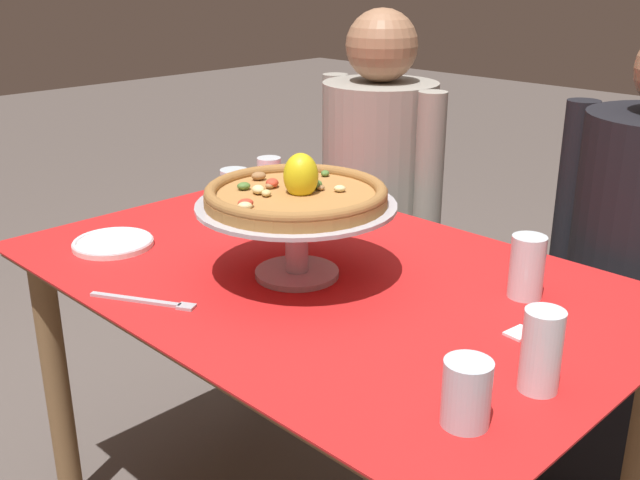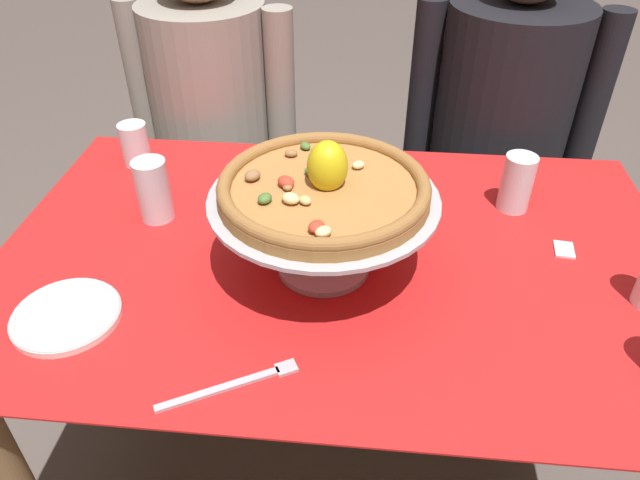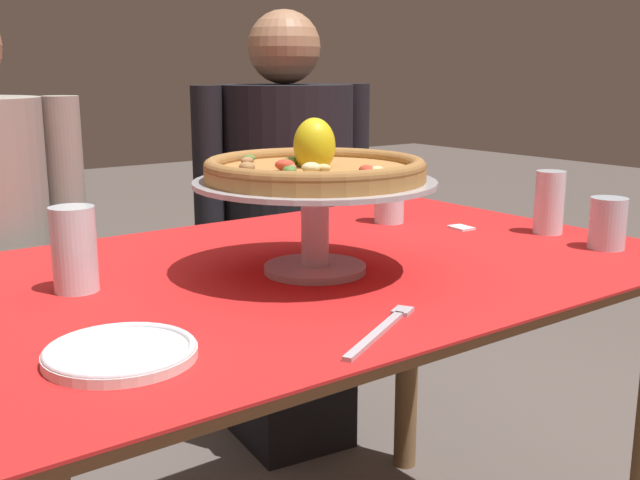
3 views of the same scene
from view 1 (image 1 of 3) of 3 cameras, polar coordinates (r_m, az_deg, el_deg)
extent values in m
cylinder|color=olive|center=(1.96, -19.42, -10.64)|extent=(0.06, 0.06, 0.70)
cylinder|color=olive|center=(2.29, -4.05, -4.89)|extent=(0.06, 0.06, 0.70)
cylinder|color=olive|center=(1.72, 23.06, -16.11)|extent=(0.06, 0.06, 0.70)
cube|color=olive|center=(1.55, 0.07, -3.02)|extent=(1.26, 0.80, 0.02)
cube|color=red|center=(1.54, 0.07, -2.53)|extent=(1.30, 0.84, 0.00)
cylinder|color=#B7B7C1|center=(1.52, -1.77, -2.53)|extent=(0.17, 0.17, 0.01)
cylinder|color=#B7B7C1|center=(1.49, -1.80, 0.07)|extent=(0.05, 0.05, 0.13)
cylinder|color=#B7B7C1|center=(1.47, -1.83, 2.68)|extent=(0.40, 0.40, 0.01)
cylinder|color=#AD753D|center=(1.46, -1.84, 3.21)|extent=(0.36, 0.36, 0.02)
torus|color=olive|center=(1.46, -1.84, 3.74)|extent=(0.36, 0.36, 0.02)
ellipsoid|color=#996B42|center=(1.57, -0.97, 5.08)|extent=(0.03, 0.02, 0.01)
ellipsoid|color=#4C7533|center=(1.50, -1.50, 4.35)|extent=(0.03, 0.03, 0.01)
ellipsoid|color=#C63D28|center=(1.50, -3.67, 4.38)|extent=(0.04, 0.04, 0.02)
ellipsoid|color=#996B42|center=(1.48, 0.19, 4.01)|extent=(0.02, 0.02, 0.01)
ellipsoid|color=beige|center=(1.46, -1.75, 3.85)|extent=(0.02, 0.02, 0.01)
ellipsoid|color=tan|center=(1.44, -4.12, 3.60)|extent=(0.03, 0.03, 0.01)
ellipsoid|color=#4C7533|center=(1.58, 0.39, 5.12)|extent=(0.03, 0.03, 0.01)
ellipsoid|color=#4C7533|center=(1.46, -1.85, 3.80)|extent=(0.02, 0.02, 0.01)
ellipsoid|color=#C63D28|center=(1.38, -5.70, 2.83)|extent=(0.03, 0.04, 0.02)
ellipsoid|color=beige|center=(1.36, -5.75, 2.60)|extent=(0.03, 0.03, 0.01)
ellipsoid|color=#996B42|center=(1.55, -4.70, 4.90)|extent=(0.04, 0.04, 0.02)
ellipsoid|color=beige|center=(1.47, 1.52, 3.95)|extent=(0.03, 0.03, 0.01)
ellipsoid|color=#4C7533|center=(1.49, -0.35, 4.26)|extent=(0.04, 0.04, 0.02)
ellipsoid|color=#4C7533|center=(1.49, -5.84, 4.13)|extent=(0.03, 0.03, 0.01)
ellipsoid|color=#996B42|center=(1.49, -3.83, 4.16)|extent=(0.02, 0.02, 0.01)
ellipsoid|color=beige|center=(1.46, -4.74, 3.87)|extent=(0.04, 0.04, 0.02)
ellipsoid|color=yellow|center=(1.45, -1.47, 4.91)|extent=(0.09, 0.09, 0.09)
cylinder|color=white|center=(1.15, 16.55, -8.10)|extent=(0.06, 0.06, 0.13)
cylinder|color=silver|center=(1.17, 16.38, -9.56)|extent=(0.05, 0.05, 0.06)
cylinder|color=silver|center=(1.83, -6.51, 3.40)|extent=(0.07, 0.07, 0.13)
cylinder|color=silver|center=(1.84, -6.49, 2.81)|extent=(0.06, 0.06, 0.09)
cylinder|color=silver|center=(1.06, 11.13, -11.39)|extent=(0.07, 0.07, 0.10)
cylinder|color=silver|center=(1.06, 11.07, -12.10)|extent=(0.06, 0.06, 0.07)
cylinder|color=white|center=(2.06, -3.90, 4.93)|extent=(0.07, 0.07, 0.10)
cylinder|color=silver|center=(2.06, -3.88, 4.23)|extent=(0.06, 0.06, 0.05)
cylinder|color=silver|center=(1.46, 15.52, -1.98)|extent=(0.07, 0.07, 0.12)
cylinder|color=silver|center=(1.47, 15.45, -2.67)|extent=(0.06, 0.06, 0.08)
cylinder|color=white|center=(1.74, -15.52, -0.28)|extent=(0.18, 0.18, 0.01)
torus|color=white|center=(1.74, -15.53, -0.10)|extent=(0.18, 0.18, 0.01)
cube|color=#B7B7C1|center=(1.45, -13.92, -4.44)|extent=(0.17, 0.10, 0.01)
cube|color=#B7B7C1|center=(1.40, -10.17, -5.03)|extent=(0.04, 0.04, 0.01)
cube|color=white|center=(1.33, 15.01, -6.87)|extent=(0.04, 0.05, 0.00)
cube|color=gray|center=(2.43, 4.15, -6.15)|extent=(0.32, 0.35, 0.47)
cylinder|color=gray|center=(2.26, 4.48, 5.28)|extent=(0.38, 0.38, 0.53)
sphere|color=#9E7051|center=(2.19, 4.75, 14.59)|extent=(0.21, 0.21, 0.21)
cylinder|color=gray|center=(2.40, 1.15, 7.24)|extent=(0.08, 0.08, 0.45)
cylinder|color=gray|center=(2.10, 8.32, 5.11)|extent=(0.08, 0.08, 0.45)
cube|color=black|center=(2.08, 22.15, -12.74)|extent=(0.32, 0.35, 0.48)
cylinder|color=black|center=(1.96, 18.75, 3.42)|extent=(0.08, 0.08, 0.46)
camera|label=2|loc=(0.96, -41.21, 21.73)|focal=33.03mm
camera|label=3|loc=(1.77, -45.51, 5.66)|focal=42.56mm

